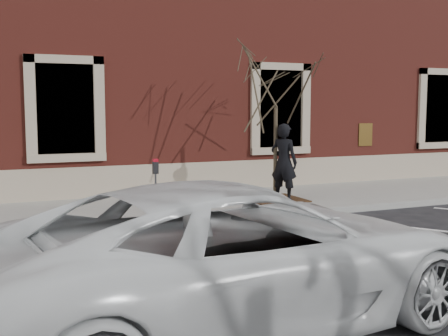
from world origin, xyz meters
name	(u,v)px	position (x,y,z in m)	size (l,w,h in m)	color
ground	(235,222)	(0.00, 0.00, 0.00)	(120.00, 120.00, 0.00)	#28282B
sidewalk_near	(205,205)	(0.00, 1.75, 0.07)	(40.00, 3.50, 0.15)	#9D9C94
curb_near	(236,219)	(0.00, -0.05, 0.07)	(40.00, 0.12, 0.15)	#9E9E99
parking_stripes	(286,245)	(0.00, -2.20, 0.00)	(28.00, 4.40, 0.01)	silver
building_civic	(140,60)	(0.00, 7.74, 4.00)	(40.00, 8.62, 8.00)	maroon
man	(284,162)	(1.85, 1.20, 1.10)	(0.69, 0.46, 1.90)	black
parking_meter	(156,178)	(-1.70, 0.16, 1.02)	(0.11, 0.09, 1.25)	#595B60
tree_grate	(275,199)	(1.72, 1.40, 0.17)	(1.33, 1.33, 0.03)	#412814
sapling	(276,81)	(1.72, 1.40, 3.08)	(2.51, 2.51, 4.18)	#4C412E
white_truck	(238,255)	(-2.33, -5.25, 0.81)	(2.70, 5.86, 1.63)	white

